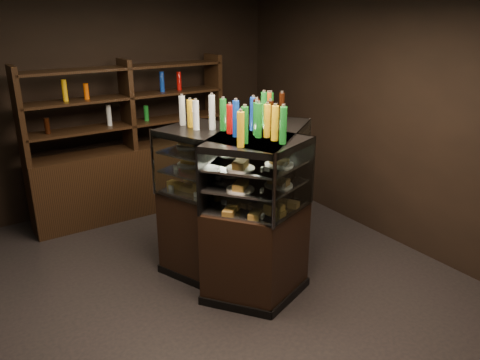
% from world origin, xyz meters
% --- Properties ---
extents(ground, '(5.00, 5.00, 0.00)m').
position_xyz_m(ground, '(0.00, 0.00, 0.00)').
color(ground, black).
rests_on(ground, ground).
extents(room_shell, '(5.02, 5.02, 3.01)m').
position_xyz_m(room_shell, '(0.00, 0.00, 1.94)').
color(room_shell, black).
rests_on(room_shell, ground).
extents(display_case, '(1.61, 1.55, 1.52)m').
position_xyz_m(display_case, '(0.57, -0.11, 0.50)').
color(display_case, black).
rests_on(display_case, ground).
extents(food_display, '(1.15, 1.25, 0.46)m').
position_xyz_m(food_display, '(0.57, -0.11, 1.10)').
color(food_display, '#DDB34F').
rests_on(food_display, display_case).
extents(bottles_top, '(0.98, 1.11, 0.30)m').
position_xyz_m(bottles_top, '(0.57, -0.10, 1.65)').
color(bottles_top, silver).
rests_on(bottles_top, display_case).
extents(potted_conifer, '(0.37, 0.37, 0.80)m').
position_xyz_m(potted_conifer, '(1.71, 1.29, 0.46)').
color(potted_conifer, black).
rests_on(potted_conifer, ground).
extents(back_shelving, '(2.57, 0.49, 2.00)m').
position_xyz_m(back_shelving, '(0.23, 2.05, 0.60)').
color(back_shelving, black).
rests_on(back_shelving, ground).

